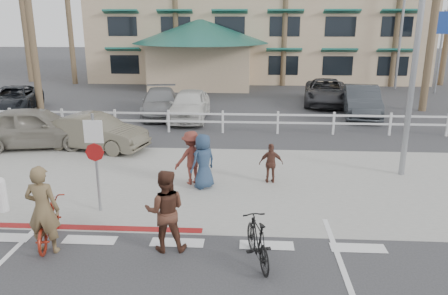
# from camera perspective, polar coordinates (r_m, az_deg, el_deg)

# --- Properties ---
(ground) EXTENTS (140.00, 140.00, 0.00)m
(ground) POSITION_cam_1_polar(r_m,az_deg,el_deg) (9.57, -6.72, -14.03)
(ground) COLOR #333335
(sidewalk_plaza) EXTENTS (22.00, 7.00, 0.01)m
(sidewalk_plaza) POSITION_cam_1_polar(r_m,az_deg,el_deg) (13.59, -3.44, -4.40)
(sidewalk_plaza) COLOR gray
(sidewalk_plaza) RESTS_ON ground
(cross_street) EXTENTS (40.00, 5.00, 0.01)m
(cross_street) POSITION_cam_1_polar(r_m,az_deg,el_deg) (17.37, -1.89, 0.29)
(cross_street) COLOR #333335
(cross_street) RESTS_ON ground
(parking_lot) EXTENTS (50.00, 16.00, 0.01)m
(parking_lot) POSITION_cam_1_polar(r_m,az_deg,el_deg) (26.60, 0.01, 5.99)
(parking_lot) COLOR #333335
(parking_lot) RESTS_ON ground
(curb_red) EXTENTS (7.00, 0.25, 0.02)m
(curb_red) POSITION_cam_1_polar(r_m,az_deg,el_deg) (11.44, -20.81, -9.66)
(curb_red) COLOR maroon
(curb_red) RESTS_ON ground
(rail_fence) EXTENTS (29.40, 0.16, 1.00)m
(rail_fence) POSITION_cam_1_polar(r_m,az_deg,el_deg) (19.14, 0.14, 3.36)
(rail_fence) COLOR silver
(rail_fence) RESTS_ON ground
(building) EXTENTS (28.00, 16.00, 11.30)m
(building) POSITION_cam_1_polar(r_m,az_deg,el_deg) (39.12, 4.29, 17.61)
(building) COLOR #D0B38E
(building) RESTS_ON ground
(sign_post) EXTENTS (0.50, 0.10, 2.90)m
(sign_post) POSITION_cam_1_polar(r_m,az_deg,el_deg) (11.52, -16.38, -1.34)
(sign_post) COLOR gray
(sign_post) RESTS_ON ground
(bollard_0) EXTENTS (0.26, 0.26, 0.95)m
(bollard_0) POSITION_cam_1_polar(r_m,az_deg,el_deg) (12.72, -27.03, -5.49)
(bollard_0) COLOR silver
(bollard_0) RESTS_ON ground
(streetlight_0) EXTENTS (0.60, 2.00, 9.00)m
(streetlight_0) POSITION_cam_1_polar(r_m,az_deg,el_deg) (14.47, 24.07, 13.74)
(streetlight_0) COLOR gray
(streetlight_0) RESTS_ON ground
(streetlight_1) EXTENTS (0.60, 2.00, 9.50)m
(streetlight_1) POSITION_cam_1_polar(r_m,az_deg,el_deg) (33.76, 22.26, 15.14)
(streetlight_1) COLOR gray
(streetlight_1) RESTS_ON ground
(info_sign) EXTENTS (1.20, 0.16, 5.60)m
(info_sign) POSITION_cam_1_polar(r_m,az_deg,el_deg) (32.63, 26.37, 11.22)
(info_sign) COLOR navy
(info_sign) RESTS_ON ground
(bike_red) EXTENTS (1.00, 1.90, 0.95)m
(bike_red) POSITION_cam_1_polar(r_m,az_deg,el_deg) (10.63, -22.04, -9.07)
(bike_red) COLOR maroon
(bike_red) RESTS_ON ground
(rider_red) EXTENTS (0.71, 0.47, 1.96)m
(rider_red) POSITION_cam_1_polar(r_m,az_deg,el_deg) (10.03, -22.59, -7.52)
(rider_red) COLOR brown
(rider_red) RESTS_ON ground
(bike_black) EXTENTS (0.86, 1.71, 0.99)m
(bike_black) POSITION_cam_1_polar(r_m,az_deg,el_deg) (9.12, 4.42, -12.03)
(bike_black) COLOR black
(bike_black) RESTS_ON ground
(rider_black) EXTENTS (0.95, 0.77, 1.82)m
(rider_black) POSITION_cam_1_polar(r_m,az_deg,el_deg) (9.48, -7.67, -8.18)
(rider_black) COLOR #4C2A1E
(rider_black) RESTS_ON ground
(pedestrian_a) EXTENTS (1.23, 1.08, 1.65)m
(pedestrian_a) POSITION_cam_1_polar(r_m,az_deg,el_deg) (13.17, -4.25, -1.35)
(pedestrian_a) COLOR maroon
(pedestrian_a) RESTS_ON ground
(pedestrian_child) EXTENTS (0.75, 0.35, 1.24)m
(pedestrian_child) POSITION_cam_1_polar(r_m,az_deg,el_deg) (13.34, 6.17, -2.08)
(pedestrian_child) COLOR brown
(pedestrian_child) RESTS_ON ground
(pedestrian_b) EXTENTS (0.95, 0.94, 1.65)m
(pedestrian_b) POSITION_cam_1_polar(r_m,az_deg,el_deg) (12.81, -2.72, -1.82)
(pedestrian_b) COLOR navy
(pedestrian_b) RESTS_ON ground
(car_white_sedan) EXTENTS (4.32, 2.45, 1.35)m
(car_white_sedan) POSITION_cam_1_polar(r_m,az_deg,el_deg) (17.42, -16.51, 1.93)
(car_white_sedan) COLOR #5E5949
(car_white_sedan) RESTS_ON ground
(car_red_compact) EXTENTS (4.95, 2.69, 1.60)m
(car_red_compact) POSITION_cam_1_polar(r_m,az_deg,el_deg) (18.47, -23.43, 2.45)
(car_red_compact) COLOR gray
(car_red_compact) RESTS_ON ground
(lot_car_0) EXTENTS (3.28, 5.26, 1.36)m
(lot_car_0) POSITION_cam_1_polar(r_m,az_deg,el_deg) (26.24, -25.82, 5.70)
(lot_car_0) COLOR black
(lot_car_0) RESTS_ON ground
(lot_car_1) EXTENTS (2.66, 4.92, 1.35)m
(lot_car_1) POSITION_cam_1_polar(r_m,az_deg,el_deg) (22.97, -8.31, 5.85)
(lot_car_1) COLOR gray
(lot_car_1) RESTS_ON ground
(lot_car_2) EXTENTS (1.83, 4.42, 1.50)m
(lot_car_2) POSITION_cam_1_polar(r_m,az_deg,el_deg) (21.77, -4.53, 5.58)
(lot_car_2) COLOR silver
(lot_car_2) RESTS_ON ground
(lot_car_3) EXTENTS (2.26, 4.90, 1.56)m
(lot_car_3) POSITION_cam_1_polar(r_m,az_deg,el_deg) (23.56, 17.51, 5.78)
(lot_car_3) COLOR #2F3439
(lot_car_3) RESTS_ON ground
(lot_car_5) EXTENTS (3.07, 5.49, 1.45)m
(lot_car_5) POSITION_cam_1_polar(r_m,az_deg,el_deg) (26.43, 13.15, 7.08)
(lot_car_5) COLOR #323236
(lot_car_5) RESTS_ON ground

